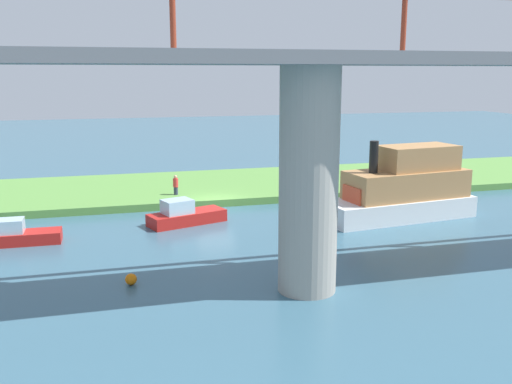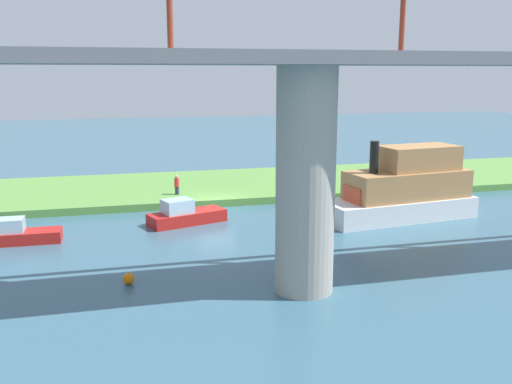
{
  "view_description": "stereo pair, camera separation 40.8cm",
  "coord_description": "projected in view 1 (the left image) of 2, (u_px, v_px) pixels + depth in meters",
  "views": [
    {
      "loc": [
        7.1,
        36.68,
        8.9
      ],
      "look_at": [
        -1.48,
        5.0,
        2.0
      ],
      "focal_mm": 39.99,
      "sensor_mm": 36.0,
      "label": 1
    },
    {
      "loc": [
        6.71,
        36.78,
        8.9
      ],
      "look_at": [
        -1.48,
        5.0,
        2.0
      ],
      "focal_mm": 39.99,
      "sensor_mm": 36.0,
      "label": 2
    }
  ],
  "objects": [
    {
      "name": "person_on_bank",
      "position": [
        176.0,
        185.0,
        39.81
      ],
      "size": [
        0.45,
        0.45,
        1.39
      ],
      "color": "#2D334C",
      "rests_on": "grassy_bank"
    },
    {
      "name": "riverboat_paddlewheel",
      "position": [
        379.0,
        197.0,
        39.41
      ],
      "size": [
        3.98,
        1.49,
        1.32
      ],
      "color": "red",
      "rests_on": "ground"
    },
    {
      "name": "ground_plane",
      "position": [
        215.0,
        207.0,
        38.29
      ],
      "size": [
        160.0,
        160.0,
        0.0
      ],
      "primitive_type": "plane",
      "color": "#386075"
    },
    {
      "name": "bridge_pylon",
      "position": [
        309.0,
        182.0,
        22.87
      ],
      "size": [
        2.4,
        2.4,
        9.19
      ],
      "primitive_type": "cylinder",
      "color": "#9E998E",
      "rests_on": "ground"
    },
    {
      "name": "bridge_span",
      "position": [
        311.0,
        52.0,
        21.84
      ],
      "size": [
        70.38,
        4.3,
        3.25
      ],
      "color": "slate",
      "rests_on": "bridge_pylon"
    },
    {
      "name": "pontoon_yellow",
      "position": [
        403.0,
        189.0,
        35.26
      ],
      "size": [
        9.96,
        4.41,
        4.92
      ],
      "color": "white",
      "rests_on": "ground"
    },
    {
      "name": "houseboat_blue",
      "position": [
        185.0,
        215.0,
        34.03
      ],
      "size": [
        4.92,
        3.05,
        1.55
      ],
      "color": "red",
      "rests_on": "ground"
    },
    {
      "name": "grassy_bank",
      "position": [
        200.0,
        187.0,
        43.91
      ],
      "size": [
        80.0,
        12.0,
        0.5
      ],
      "primitive_type": "cube",
      "color": "#5B9342",
      "rests_on": "ground"
    },
    {
      "name": "skiff_small",
      "position": [
        18.0,
        235.0,
        30.09
      ],
      "size": [
        4.1,
        1.5,
        1.36
      ],
      "color": "red",
      "rests_on": "ground"
    },
    {
      "name": "mooring_post",
      "position": [
        318.0,
        183.0,
        41.54
      ],
      "size": [
        0.2,
        0.2,
        0.99
      ],
      "primitive_type": "cylinder",
      "color": "brown",
      "rests_on": "grassy_bank"
    },
    {
      "name": "marker_buoy",
      "position": [
        131.0,
        279.0,
        24.31
      ],
      "size": [
        0.5,
        0.5,
        0.5
      ],
      "primitive_type": "sphere",
      "color": "orange",
      "rests_on": "ground"
    }
  ]
}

